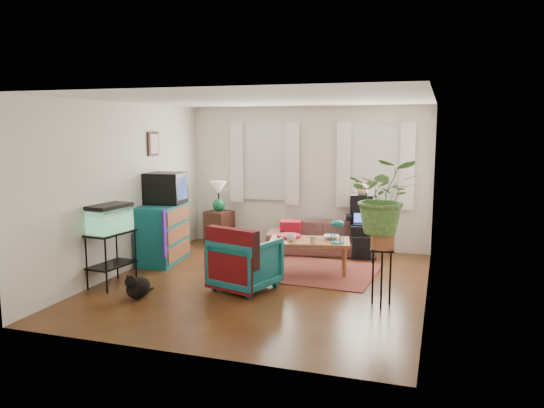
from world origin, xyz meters
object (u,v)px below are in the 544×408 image
(sofa, at_px, (322,233))
(coffee_table, at_px, (309,256))
(armchair, at_px, (246,260))
(aquarium_stand, at_px, (112,259))
(dresser, at_px, (163,233))
(side_table, at_px, (219,227))
(plant_stand, at_px, (382,277))

(sofa, height_order, coffee_table, sofa)
(armchair, height_order, coffee_table, armchair)
(aquarium_stand, height_order, armchair, armchair)
(dresser, xyz_separation_m, aquarium_stand, (-0.01, -1.43, -0.10))
(side_table, distance_m, armchair, 2.93)
(sofa, relative_size, plant_stand, 2.57)
(side_table, height_order, plant_stand, plant_stand)
(aquarium_stand, bearing_deg, sofa, 56.65)
(aquarium_stand, distance_m, coffee_table, 2.93)
(side_table, bearing_deg, coffee_table, -33.55)
(sofa, distance_m, coffee_table, 1.26)
(coffee_table, bearing_deg, plant_stand, -56.76)
(sofa, xyz_separation_m, coffee_table, (0.09, -1.25, -0.12))
(dresser, distance_m, armchair, 2.08)
(sofa, bearing_deg, plant_stand, -72.69)
(aquarium_stand, height_order, plant_stand, aquarium_stand)
(armchair, bearing_deg, plant_stand, -167.53)
(dresser, height_order, aquarium_stand, dresser)
(dresser, bearing_deg, plant_stand, -23.16)
(dresser, relative_size, coffee_table, 0.88)
(plant_stand, bearing_deg, armchair, 175.71)
(armchair, distance_m, coffee_table, 1.28)
(dresser, relative_size, plant_stand, 1.46)
(dresser, distance_m, coffee_table, 2.48)
(aquarium_stand, xyz_separation_m, plant_stand, (3.71, 0.32, -0.02))
(armchair, bearing_deg, sofa, -86.44)
(aquarium_stand, xyz_separation_m, coffee_table, (2.48, 1.56, -0.13))
(sofa, relative_size, side_table, 2.99)
(armchair, distance_m, plant_stand, 1.88)
(side_table, xyz_separation_m, armchair, (1.49, -2.52, 0.08))
(sofa, distance_m, side_table, 2.05)
(sofa, bearing_deg, side_table, 164.91)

